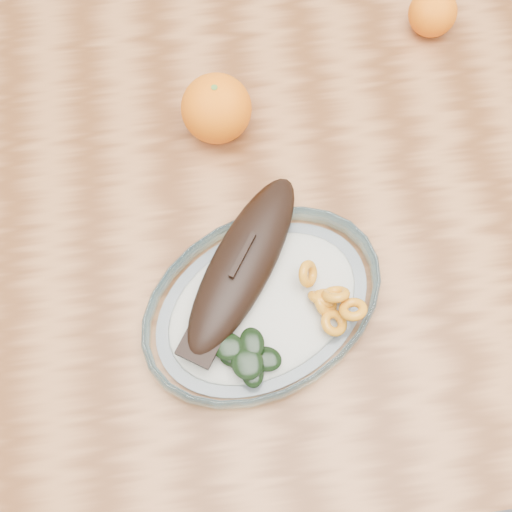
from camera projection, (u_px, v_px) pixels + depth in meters
name	position (u px, v px, depth m)	size (l,w,h in m)	color
ground	(299.00, 341.00, 1.53)	(3.00, 3.00, 0.00)	slate
dining_table	(328.00, 226.00, 0.92)	(1.20, 0.80, 0.75)	brown
plated_meal	(262.00, 301.00, 0.76)	(0.71, 0.71, 0.08)	white
orange_left	(216.00, 109.00, 0.83)	(0.09, 0.09, 0.09)	#FF5805
orange_right	(433.00, 13.00, 0.90)	(0.07, 0.07, 0.07)	#FF5805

